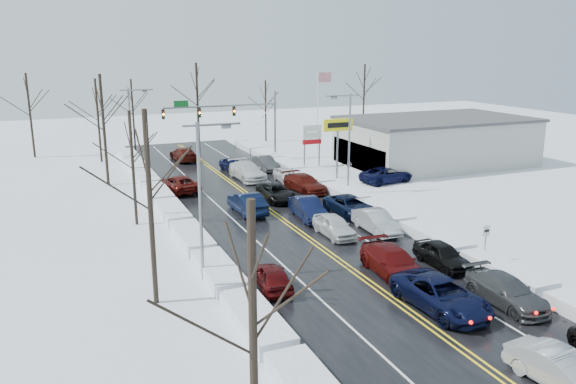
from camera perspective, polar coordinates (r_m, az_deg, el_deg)
name	(u,v)px	position (r m, az deg, el deg)	size (l,w,h in m)	color
ground	(309,239)	(38.91, 2.15, -4.79)	(160.00, 160.00, 0.00)	silver
road_surface	(297,230)	(40.64, 0.97, -3.93)	(14.00, 84.00, 0.01)	black
snow_bank_left	(194,244)	(38.38, -9.53, -5.26)	(1.87, 72.00, 0.75)	white
snow_bank_right	(387,219)	(44.11, 10.06, -2.67)	(1.87, 72.00, 0.75)	white
traffic_signal_mast	(234,114)	(64.59, -5.54, 7.84)	(13.28, 0.39, 8.00)	slate
tires_plus_sign	(338,129)	(56.30, 5.09, 6.39)	(3.20, 0.34, 6.00)	slate
used_vehicles_sign	(312,137)	(61.86, 2.46, 5.59)	(2.20, 0.22, 4.65)	slate
speed_limit_sign	(486,236)	(36.44, 19.46, -4.27)	(0.55, 0.09, 2.35)	slate
flagpole	(319,105)	(70.70, 3.17, 8.82)	(1.87, 1.20, 10.00)	silver
dealership_building	(435,141)	(65.55, 14.74, 5.04)	(20.40, 12.40, 5.30)	#A0A09C
streetlight_ne	(347,136)	(49.99, 6.05, 5.73)	(3.20, 0.25, 9.00)	slate
streetlight_sw	(203,189)	(31.10, -8.60, 0.33)	(3.20, 0.25, 9.00)	slate
streetlight_nw	(133,126)	(58.25, -15.51, 6.51)	(3.20, 0.25, 9.00)	slate
tree_left_a	(253,295)	(15.49, -3.63, -10.45)	(3.60, 3.60, 9.00)	#2D231C
tree_left_b	(148,171)	(28.21, -14.03, 2.10)	(4.00, 4.00, 10.00)	#2D231C
tree_left_c	(131,146)	(42.18, -15.62, 4.53)	(3.40, 3.40, 8.50)	#2D231C
tree_left_d	(102,108)	(55.75, -18.35, 8.07)	(4.20, 4.20, 10.50)	#2D231C
tree_left_e	(97,104)	(67.76, -18.84, 8.44)	(3.80, 3.80, 9.50)	#2D231C
tree_far_a	(28,99)	(73.58, -24.87, 8.57)	(4.00, 4.00, 10.00)	#2D231C
tree_far_b	(132,101)	(75.20, -15.55, 8.93)	(3.60, 3.60, 9.00)	#2D231C
tree_far_c	(197,89)	(74.58, -9.23, 10.30)	(4.40, 4.40, 11.00)	#2D231C
tree_far_d	(266,99)	(79.07, -2.29, 9.43)	(3.40, 3.40, 8.50)	#2D231C
tree_far_e	(364,86)	(86.29, 7.75, 10.66)	(4.20, 4.20, 10.50)	#2D231C
queued_car_2	(440,309)	(29.95, 15.17, -11.41)	(2.66, 5.76, 1.60)	black
queued_car_3	(393,275)	(33.49, 10.57, -8.31)	(2.25, 5.53, 1.60)	#4D0A0A
queued_car_4	(334,236)	(39.63, 4.72, -4.47)	(1.76, 4.37, 1.49)	silver
queued_car_5	(308,218)	(43.49, 2.05, -2.70)	(1.71, 4.91, 1.62)	black
queued_car_6	(276,200)	(48.60, -1.20, -0.85)	(2.31, 5.01, 1.39)	black
queued_car_7	(247,179)	(56.51, -4.14, 1.29)	(2.41, 5.92, 1.72)	silver
queued_car_8	(233,171)	(60.47, -5.63, 2.13)	(1.68, 4.18, 1.43)	black
queued_car_11	(505,304)	(31.53, 21.17, -10.56)	(2.03, 5.00, 1.45)	#393B3E
queued_car_12	(442,266)	(35.46, 15.33, -7.27)	(1.73, 4.31, 1.47)	black
queued_car_13	(376,232)	(40.87, 8.91, -4.01)	(1.64, 4.71, 1.55)	#ACAFB5
queued_car_14	(350,215)	(44.65, 6.33, -2.32)	(2.46, 5.34, 1.48)	black
queued_car_15	(305,191)	(51.65, 1.71, 0.07)	(2.16, 5.30, 1.54)	#470E09
queued_car_16	(286,182)	(55.37, -0.23, 1.06)	(1.61, 4.01, 1.37)	silver
queued_car_17	(265,170)	(60.80, -2.32, 2.26)	(1.57, 4.50, 1.48)	#3A3D3F
oncoming_car_0	(247,213)	(45.01, -4.15, -2.14)	(1.79, 5.15, 1.70)	black
oncoming_car_1	(180,191)	(52.55, -10.91, 0.06)	(2.52, 5.46, 1.52)	#4B0D0A
oncoming_car_2	(184,161)	(66.95, -10.54, 3.15)	(2.22, 5.45, 1.58)	#440E09
oncoming_car_3	(272,288)	(31.27, -1.63, -9.74)	(1.63, 4.05, 1.38)	#49090B
parked_car_0	(386,182)	(55.98, 9.95, 0.98)	(2.53, 5.48, 1.52)	black
parked_car_1	(398,174)	(59.68, 11.10, 1.76)	(2.22, 5.47, 1.59)	#383A3D
parked_car_2	(350,165)	(63.55, 6.33, 2.71)	(1.57, 3.89, 1.33)	#3F4244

